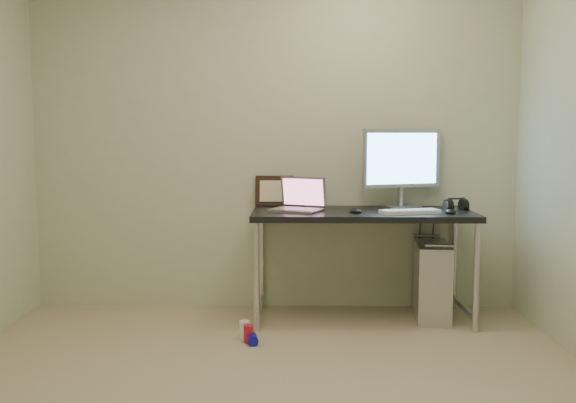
# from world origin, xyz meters

# --- Properties ---
(wall_back) EXTENTS (3.50, 0.02, 2.50)m
(wall_back) POSITION_xyz_m (0.00, 1.75, 1.25)
(wall_back) COLOR beige
(wall_back) RESTS_ON ground
(desk) EXTENTS (1.49, 0.65, 0.75)m
(desk) POSITION_xyz_m (0.61, 1.42, 0.67)
(desk) COLOR black
(desk) RESTS_ON ground
(tower_computer) EXTENTS (0.27, 0.52, 0.55)m
(tower_computer) POSITION_xyz_m (1.09, 1.46, 0.26)
(tower_computer) COLOR #BBBBC1
(tower_computer) RESTS_ON ground
(cable_a) EXTENTS (0.01, 0.16, 0.69)m
(cable_a) POSITION_xyz_m (1.04, 1.70, 0.40)
(cable_a) COLOR black
(cable_a) RESTS_ON ground
(cable_b) EXTENTS (0.02, 0.11, 0.71)m
(cable_b) POSITION_xyz_m (1.13, 1.68, 0.38)
(cable_b) COLOR black
(cable_b) RESTS_ON ground
(can_red) EXTENTS (0.08, 0.08, 0.11)m
(can_red) POSITION_xyz_m (-0.13, 0.90, 0.05)
(can_red) COLOR red
(can_red) RESTS_ON ground
(can_white) EXTENTS (0.08, 0.08, 0.12)m
(can_white) POSITION_xyz_m (-0.16, 0.97, 0.06)
(can_white) COLOR white
(can_white) RESTS_ON ground
(can_blue) EXTENTS (0.08, 0.12, 0.06)m
(can_blue) POSITION_xyz_m (-0.11, 0.88, 0.03)
(can_blue) COLOR #1112B1
(can_blue) RESTS_ON ground
(laptop) EXTENTS (0.41, 0.38, 0.23)m
(laptop) POSITION_xyz_m (0.17, 1.43, 0.80)
(laptop) COLOR #9D9DA4
(laptop) RESTS_ON desk
(monitor) EXTENTS (0.57, 0.25, 0.55)m
(monitor) POSITION_xyz_m (0.90, 1.61, 1.07)
(monitor) COLOR #9D9DA4
(monitor) RESTS_ON desk
(keyboard) EXTENTS (0.41, 0.23, 0.02)m
(keyboard) POSITION_xyz_m (0.90, 1.29, 0.76)
(keyboard) COLOR white
(keyboard) RESTS_ON desk
(mouse_right) EXTENTS (0.08, 0.12, 0.04)m
(mouse_right) POSITION_xyz_m (1.17, 1.29, 0.77)
(mouse_right) COLOR black
(mouse_right) RESTS_ON desk
(mouse_left) EXTENTS (0.11, 0.13, 0.04)m
(mouse_left) POSITION_xyz_m (0.55, 1.32, 0.77)
(mouse_left) COLOR black
(mouse_left) RESTS_ON desk
(headphones) EXTENTS (0.18, 0.10, 0.11)m
(headphones) POSITION_xyz_m (1.25, 1.49, 0.78)
(headphones) COLOR black
(headphones) RESTS_ON desk
(picture_frame) EXTENTS (0.28, 0.09, 0.22)m
(picture_frame) POSITION_xyz_m (-0.00, 1.72, 0.86)
(picture_frame) COLOR black
(picture_frame) RESTS_ON desk
(webcam) EXTENTS (0.04, 0.03, 0.12)m
(webcam) POSITION_xyz_m (0.26, 1.72, 0.84)
(webcam) COLOR silver
(webcam) RESTS_ON desk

